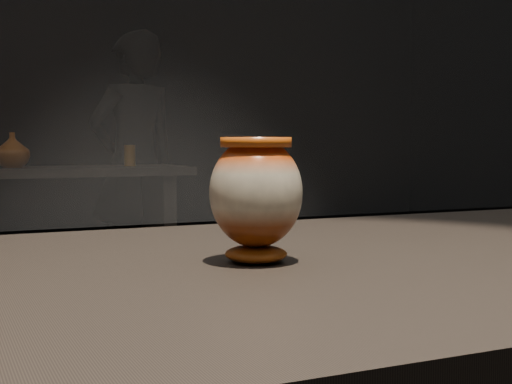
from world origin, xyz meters
The scene contains 5 objects.
main_vase centered at (0.04, 0.00, 0.98)m, with size 0.14×0.14×0.15m.
back_shelf centered at (0.12, 3.50, 0.64)m, with size 2.00×0.60×0.90m.
back_vase_mid centered at (0.11, 3.48, 1.00)m, with size 0.19×0.19×0.20m, color maroon.
back_vase_right centered at (0.79, 3.48, 0.96)m, with size 0.07×0.07×0.13m, color #9B6616.
visitor centered at (0.93, 3.91, 0.89)m, with size 0.65×0.43×1.78m, color black.
Camera 1 is at (-0.32, -0.77, 1.04)m, focal length 50.00 mm.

